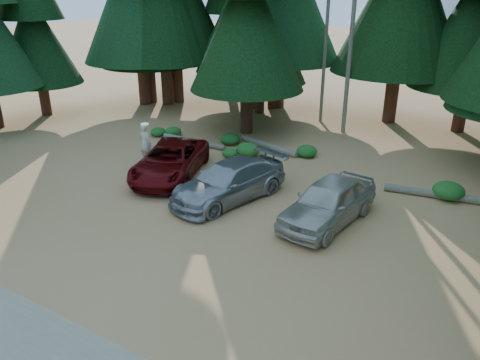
{
  "coord_description": "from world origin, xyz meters",
  "views": [
    {
      "loc": [
        9.08,
        -10.71,
        7.97
      ],
      "look_at": [
        0.91,
        2.84,
        1.25
      ],
      "focal_mm": 35.0,
      "sensor_mm": 36.0,
      "label": 1
    }
  ],
  "objects_px": {
    "red_pickup": "(170,161)",
    "log_mid": "(268,146)",
    "silver_minivan_right": "(328,202)",
    "log_right": "(447,196)",
    "frisbee_player": "(146,143)",
    "silver_minivan_center": "(229,182)",
    "log_left": "(193,142)"
  },
  "relations": [
    {
      "from": "red_pickup",
      "to": "log_mid",
      "type": "height_order",
      "value": "red_pickup"
    },
    {
      "from": "log_mid",
      "to": "silver_minivan_right",
      "type": "bearing_deg",
      "value": -31.27
    },
    {
      "from": "red_pickup",
      "to": "log_right",
      "type": "bearing_deg",
      "value": -1.49
    },
    {
      "from": "silver_minivan_right",
      "to": "frisbee_player",
      "type": "bearing_deg",
      "value": -176.94
    },
    {
      "from": "log_right",
      "to": "red_pickup",
      "type": "bearing_deg",
      "value": -170.02
    },
    {
      "from": "frisbee_player",
      "to": "log_mid",
      "type": "bearing_deg",
      "value": -121.73
    },
    {
      "from": "log_right",
      "to": "silver_minivan_right",
      "type": "bearing_deg",
      "value": -137.63
    },
    {
      "from": "silver_minivan_center",
      "to": "frisbee_player",
      "type": "height_order",
      "value": "frisbee_player"
    },
    {
      "from": "red_pickup",
      "to": "log_mid",
      "type": "xyz_separation_m",
      "value": [
        1.98,
        5.5,
        -0.57
      ]
    },
    {
      "from": "silver_minivan_center",
      "to": "silver_minivan_right",
      "type": "relative_size",
      "value": 1.1
    },
    {
      "from": "log_left",
      "to": "log_mid",
      "type": "xyz_separation_m",
      "value": [
        3.76,
        1.4,
        0.01
      ]
    },
    {
      "from": "red_pickup",
      "to": "log_right",
      "type": "height_order",
      "value": "red_pickup"
    },
    {
      "from": "red_pickup",
      "to": "silver_minivan_right",
      "type": "bearing_deg",
      "value": -23.97
    },
    {
      "from": "log_left",
      "to": "log_right",
      "type": "height_order",
      "value": "log_right"
    },
    {
      "from": "log_mid",
      "to": "log_right",
      "type": "distance_m",
      "value": 9.11
    },
    {
      "from": "red_pickup",
      "to": "log_right",
      "type": "distance_m",
      "value": 11.55
    },
    {
      "from": "log_left",
      "to": "log_right",
      "type": "distance_m",
      "value": 12.7
    },
    {
      "from": "silver_minivan_center",
      "to": "log_left",
      "type": "height_order",
      "value": "silver_minivan_center"
    },
    {
      "from": "log_right",
      "to": "log_left",
      "type": "bearing_deg",
      "value": 169.45
    },
    {
      "from": "silver_minivan_right",
      "to": "log_right",
      "type": "xyz_separation_m",
      "value": [
        3.38,
        4.2,
        -0.64
      ]
    },
    {
      "from": "red_pickup",
      "to": "log_left",
      "type": "distance_m",
      "value": 4.51
    },
    {
      "from": "silver_minivan_center",
      "to": "frisbee_player",
      "type": "distance_m",
      "value": 5.27
    },
    {
      "from": "red_pickup",
      "to": "silver_minivan_right",
      "type": "relative_size",
      "value": 1.12
    },
    {
      "from": "log_mid",
      "to": "log_right",
      "type": "xyz_separation_m",
      "value": [
        8.94,
        -1.77,
        -0.0
      ]
    },
    {
      "from": "log_mid",
      "to": "log_left",
      "type": "bearing_deg",
      "value": -143.8
    },
    {
      "from": "frisbee_player",
      "to": "log_right",
      "type": "height_order",
      "value": "frisbee_player"
    },
    {
      "from": "frisbee_player",
      "to": "log_mid",
      "type": "xyz_separation_m",
      "value": [
        3.66,
        5.17,
        -0.99
      ]
    },
    {
      "from": "frisbee_player",
      "to": "log_right",
      "type": "bearing_deg",
      "value": -161.37
    },
    {
      "from": "frisbee_player",
      "to": "log_left",
      "type": "relative_size",
      "value": 0.46
    },
    {
      "from": "log_right",
      "to": "silver_minivan_center",
      "type": "bearing_deg",
      "value": -158.26
    },
    {
      "from": "log_left",
      "to": "log_mid",
      "type": "relative_size",
      "value": 1.05
    },
    {
      "from": "red_pickup",
      "to": "silver_minivan_right",
      "type": "xyz_separation_m",
      "value": [
        7.54,
        -0.48,
        0.07
      ]
    }
  ]
}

